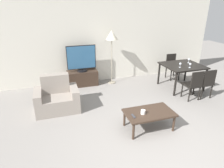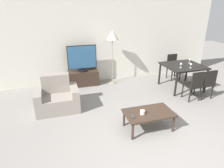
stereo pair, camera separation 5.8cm
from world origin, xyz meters
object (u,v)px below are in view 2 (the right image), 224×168
Objects in this scene: dining_chair_near at (194,84)px; cup_white_near at (142,112)px; wine_glass_left at (181,64)px; wine_glass_right at (190,60)px; coffee_table at (149,114)px; dining_table at (183,68)px; floor_lamp at (112,37)px; remote_primary at (133,116)px; armchair at (57,98)px; tv at (82,58)px; tv_stand at (83,78)px; wine_glass_center at (191,65)px; dining_chair_far at (173,65)px; dining_chair_near_right at (207,82)px.

cup_white_near is (-1.94, -0.90, -0.04)m from dining_chair_near.
wine_glass_left is 0.63m from wine_glass_right.
dining_table is (1.98, 1.70, 0.31)m from coffee_table.
floor_lamp is 11.56× the size of remote_primary.
dining_table is (3.80, 0.27, 0.37)m from armchair.
coffee_table is at bearing -71.68° from tv.
tv is (0.00, -0.00, 0.65)m from tv_stand.
wine_glass_center is at bearing -33.88° from floor_lamp.
tv_stand is 3.42m from wine_glass_right.
coffee_table is 1.99m from dining_chair_near.
wine_glass_center is (2.94, -1.43, 0.61)m from tv_stand.
wine_glass_left is at bearing 158.33° from wine_glass_center.
dining_chair_far is at bearing 47.45° from cup_white_near.
wine_glass_left is at bearing 40.67° from coffee_table.
wine_glass_left reaches higher than dining_chair_far.
tv_stand is 2.98m from coffee_table.
dining_chair_far reaches higher than coffee_table.
wine_glass_right is (0.10, -0.70, 0.37)m from dining_chair_far.
wine_glass_left reaches higher than remote_primary.
armchair is 1.02× the size of coffee_table.
tv_stand is 0.83× the size of dining_table.
wine_glass_center is (-0.18, 0.53, 0.37)m from dining_chair_near_right.
dining_table is 1.35× the size of dining_chair_near.
tv is at bearing 153.70° from wine_glass_left.
floor_lamp is at bearing -6.04° from tv_stand.
dining_chair_near_right is at bearing -71.31° from wine_glass_center.
dining_chair_near is 1.14m from wine_glass_right.
dining_chair_far is 1.20m from wine_glass_center.
floor_lamp is at bearing 35.22° from armchair.
tv is 3.37m from dining_chair_near.
dining_table is 0.67× the size of floor_lamp.
dining_chair_far is at bearing 76.32° from dining_chair_near.
wine_glass_center is (0.02, -0.30, 0.19)m from dining_table.
armchair is 0.91× the size of dining_table.
dining_chair_near is 5.85× the size of wine_glass_center.
dining_chair_far is 0.80m from wine_glass_right.
dining_chair_far is at bearing 81.04° from wine_glass_center.
coffee_table is 0.89× the size of dining_table.
dining_table is 1.35× the size of dining_chair_far.
wine_glass_center is (-0.18, -1.13, 0.37)m from dining_chair_far.
wine_glass_center is at bearing -122.73° from wine_glass_right.
remote_primary is 3.30m from wine_glass_right.
tv is 2.98m from remote_primary.
dining_chair_far reaches higher than dining_table.
dining_chair_near_right is 3.03m from floor_lamp.
floor_lamp reaches higher than dining_chair_near_right.
dining_table is 7.69× the size of remote_primary.
remote_primary is (-2.17, -0.93, -0.07)m from dining_chair_near.
wine_glass_left is (3.56, 0.07, 0.55)m from armchair.
dining_chair_near is at bearing 180.00° from dining_chair_near_right.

